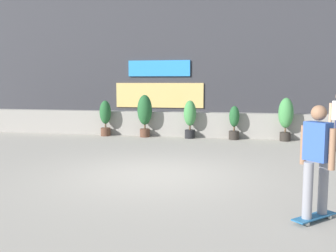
{
  "coord_description": "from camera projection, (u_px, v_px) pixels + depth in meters",
  "views": [
    {
      "loc": [
        1.93,
        -8.1,
        2.03
      ],
      "look_at": [
        0.0,
        1.5,
        0.9
      ],
      "focal_mm": 41.56,
      "sensor_mm": 36.0,
      "label": 1
    }
  ],
  "objects": [
    {
      "name": "ground_plane",
      "position": [
        155.0,
        174.0,
        8.5
      ],
      "size": [
        48.0,
        48.0,
        0.0
      ],
      "primitive_type": "plane",
      "color": "#A8A093"
    },
    {
      "name": "potted_plant_3",
      "position": [
        234.0,
        122.0,
        13.54
      ],
      "size": [
        0.36,
        0.36,
        1.18
      ],
      "color": "#2D2823",
      "rests_on": "ground"
    },
    {
      "name": "planter_wall",
      "position": [
        192.0,
        124.0,
        14.3
      ],
      "size": [
        18.0,
        0.4,
        0.9
      ],
      "primitive_type": "cube",
      "color": "gray",
      "rests_on": "ground"
    },
    {
      "name": "building_backdrop",
      "position": [
        204.0,
        55.0,
        17.87
      ],
      "size": [
        20.0,
        2.08,
        6.5
      ],
      "color": "#38383D",
      "rests_on": "ground"
    },
    {
      "name": "skater_by_wall_right",
      "position": [
        317.0,
        158.0,
        5.57
      ],
      "size": [
        0.71,
        0.71,
        1.7
      ],
      "color": "#266699",
      "rests_on": "ground"
    },
    {
      "name": "potted_plant_4",
      "position": [
        286.0,
        116.0,
        13.17
      ],
      "size": [
        0.5,
        0.5,
        1.47
      ],
      "color": "#2D2823",
      "rests_on": "ground"
    },
    {
      "name": "potted_plant_1",
      "position": [
        145.0,
        112.0,
        14.13
      ],
      "size": [
        0.53,
        0.53,
        1.54
      ],
      "color": "brown",
      "rests_on": "ground"
    },
    {
      "name": "potted_plant_2",
      "position": [
        190.0,
        117.0,
        13.82
      ],
      "size": [
        0.44,
        0.44,
        1.35
      ],
      "color": "black",
      "rests_on": "ground"
    },
    {
      "name": "potted_plant_0",
      "position": [
        105.0,
        116.0,
        14.45
      ],
      "size": [
        0.42,
        0.42,
        1.32
      ],
      "color": "brown",
      "rests_on": "ground"
    }
  ]
}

